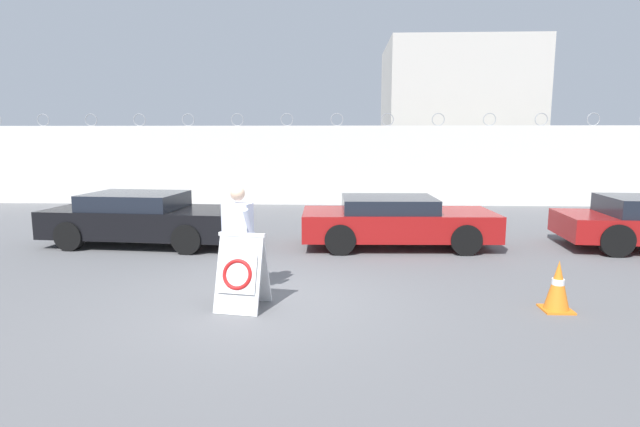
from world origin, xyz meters
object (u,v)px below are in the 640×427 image
at_px(traffic_cone_near, 558,286).
at_px(parked_car_front_coupe, 143,218).
at_px(barricade_sign, 242,271).
at_px(security_guard, 239,235).
at_px(parked_car_rear_sedan, 396,221).

bearing_deg(traffic_cone_near, parked_car_front_coupe, 151.48).
distance_m(barricade_sign, security_guard, 0.81).
height_order(security_guard, parked_car_rear_sedan, security_guard).
bearing_deg(barricade_sign, parked_car_front_coupe, 135.97).
bearing_deg(parked_car_front_coupe, parked_car_rear_sedan, 5.04).
xyz_separation_m(traffic_cone_near, parked_car_front_coupe, (-7.83, 4.26, 0.26)).
bearing_deg(barricade_sign, parked_car_rear_sedan, 67.62).
height_order(traffic_cone_near, parked_car_rear_sedan, parked_car_rear_sedan).
bearing_deg(security_guard, traffic_cone_near, 13.35).
xyz_separation_m(barricade_sign, parked_car_front_coupe, (-3.21, 4.36, 0.06)).
relative_size(parked_car_front_coupe, parked_car_rear_sedan, 1.04).
relative_size(security_guard, parked_car_front_coupe, 0.38).
bearing_deg(parked_car_rear_sedan, parked_car_front_coupe, 178.23).
bearing_deg(parked_car_front_coupe, barricade_sign, -48.67).
xyz_separation_m(security_guard, parked_car_front_coupe, (-3.03, 3.68, -0.35)).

